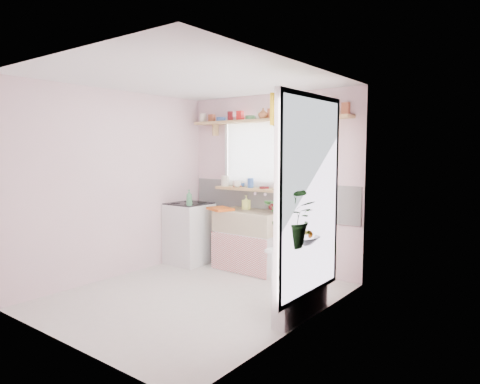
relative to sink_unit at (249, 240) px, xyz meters
The scene contains 19 objects.
room 1.31m from the sink_unit, 28.17° to the right, with size 3.20×3.20×3.20m.
sink_unit is the anchor object (origin of this frame).
cooker 0.98m from the sink_unit, 165.62° to the right, with size 0.58×0.58×0.93m.
radiator_ledge 1.82m from the sink_unit, 37.05° to the right, with size 0.22×0.95×0.78m.
windowsill 0.73m from the sink_unit, 90.00° to the left, with size 1.40×0.22×0.04m, color tan.
pine_shelf 1.70m from the sink_unit, 49.64° to the left, with size 2.52×0.24×0.04m, color tan.
shelf_crockery 1.78m from the sink_unit, 49.64° to the left, with size 2.47×0.11×0.12m.
sill_crockery 0.81m from the sink_unit, 104.89° to the left, with size 1.35×0.11×0.12m.
dish_tray 0.61m from the sink_unit, 152.71° to the right, with size 0.36×0.27×0.04m, color #D25412.
colander 0.64m from the sink_unit, 25.40° to the left, with size 0.29×0.29×0.13m, color #5C0F16.
jade_plant 2.09m from the sink_unit, 42.03° to the right, with size 0.52×0.45×0.58m, color #2C5A24.
fruit_bowl 1.91m from the sink_unit, 37.90° to the right, with size 0.32×0.32×0.08m, color white.
herb_pot 1.88m from the sink_unit, 36.03° to the right, with size 0.10×0.07×0.19m, color #255E27.
soap_bottle_sink 0.55m from the sink_unit, 143.16° to the left, with size 0.09×0.09×0.21m, color #E2E967.
sill_cup 0.85m from the sink_unit, 158.66° to the left, with size 0.12×0.12×0.10m, color white.
sill_bowl 0.87m from the sink_unit, 145.09° to the left, with size 0.19×0.19×0.06m, color #30569E.
shelf_vase 1.79m from the sink_unit, 38.81° to the left, with size 0.14×0.14×0.15m, color #A15B31.
cooker_bottle 1.05m from the sink_unit, 147.59° to the right, with size 0.09×0.09×0.23m, color #44895A.
fruit 1.93m from the sink_unit, 37.64° to the right, with size 0.20×0.14×0.10m.
Camera 1 is at (3.37, -3.56, 1.70)m, focal length 32.00 mm.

